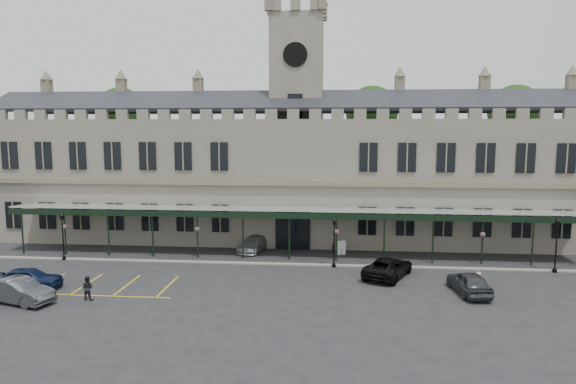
# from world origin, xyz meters

# --- Properties ---
(ground) EXTENTS (140.00, 140.00, 0.00)m
(ground) POSITION_xyz_m (0.00, 0.00, 0.00)
(ground) COLOR black
(station_building) EXTENTS (60.00, 10.36, 17.30)m
(station_building) POSITION_xyz_m (0.00, 15.91, 6.47)
(station_building) COLOR #696357
(station_building) RESTS_ON ground
(clock_tower) EXTENTS (5.60, 5.60, 24.80)m
(clock_tower) POSITION_xyz_m (0.00, 16.00, 13.11)
(clock_tower) COLOR #696357
(clock_tower) RESTS_ON ground
(canopy) EXTENTS (50.00, 4.10, 4.30)m
(canopy) POSITION_xyz_m (0.00, 7.46, 2.40)
(canopy) COLOR #8C9E93
(canopy) RESTS_ON ground
(kerb) EXTENTS (60.00, 0.40, 0.12)m
(kerb) POSITION_xyz_m (0.00, 5.50, 0.06)
(kerb) COLOR gray
(kerb) RESTS_ON ground
(parking_markings) EXTENTS (16.00, 6.00, 0.01)m
(parking_markings) POSITION_xyz_m (-14.00, -1.50, 0.00)
(parking_markings) COLOR gold
(parking_markings) RESTS_ON ground
(tree_behind_left) EXTENTS (6.00, 6.00, 16.00)m
(tree_behind_left) POSITION_xyz_m (-22.00, 25.00, 12.81)
(tree_behind_left) COLOR #332314
(tree_behind_left) RESTS_ON ground
(tree_behind_mid) EXTENTS (6.00, 6.00, 16.00)m
(tree_behind_mid) POSITION_xyz_m (8.00, 25.00, 12.81)
(tree_behind_mid) COLOR #332314
(tree_behind_mid) RESTS_ON ground
(tree_behind_right) EXTENTS (6.00, 6.00, 16.00)m
(tree_behind_right) POSITION_xyz_m (24.00, 25.00, 12.81)
(tree_behind_right) COLOR #332314
(tree_behind_right) RESTS_ON ground
(lamp_post_left) EXTENTS (0.39, 0.39, 4.12)m
(lamp_post_left) POSITION_xyz_m (-19.18, 5.35, 2.44)
(lamp_post_left) COLOR black
(lamp_post_left) RESTS_ON ground
(lamp_post_mid) EXTENTS (0.39, 0.39, 4.12)m
(lamp_post_mid) POSITION_xyz_m (3.81, 5.16, 2.44)
(lamp_post_mid) COLOR black
(lamp_post_mid) RESTS_ON ground
(lamp_post_right) EXTENTS (0.41, 0.41, 4.37)m
(lamp_post_right) POSITION_xyz_m (21.03, 5.22, 2.59)
(lamp_post_right) COLOR black
(lamp_post_right) RESTS_ON ground
(traffic_cone) EXTENTS (0.48, 0.48, 0.76)m
(traffic_cone) POSITION_xyz_m (14.59, 2.74, 0.37)
(traffic_cone) COLOR #FB6307
(traffic_cone) RESTS_ON ground
(sign_board) EXTENTS (0.72, 0.28, 1.27)m
(sign_board) POSITION_xyz_m (4.49, 9.31, 0.62)
(sign_board) COLOR black
(sign_board) RESTS_ON ground
(bollard_left) EXTENTS (0.16, 0.16, 0.90)m
(bollard_left) POSITION_xyz_m (-3.42, 9.72, 0.45)
(bollard_left) COLOR black
(bollard_left) RESTS_ON ground
(bollard_right) EXTENTS (0.15, 0.15, 0.83)m
(bollard_right) POSITION_xyz_m (3.75, 10.07, 0.41)
(bollard_right) COLOR black
(bollard_right) RESTS_ON ground
(car_left_a) EXTENTS (4.69, 2.37, 1.53)m
(car_left_a) POSITION_xyz_m (-17.51, -2.42, 0.77)
(car_left_a) COLOR #0D1A3B
(car_left_a) RESTS_ON ground
(car_left_b) EXTENTS (5.17, 3.02, 1.61)m
(car_left_b) POSITION_xyz_m (-16.48, -5.19, 0.81)
(car_left_b) COLOR #313338
(car_left_b) RESTS_ON ground
(car_taxi) EXTENTS (2.78, 4.90, 1.34)m
(car_taxi) POSITION_xyz_m (-3.52, 10.00, 0.67)
(car_taxi) COLOR #94979C
(car_taxi) RESTS_ON ground
(car_van) EXTENTS (4.59, 6.01, 1.52)m
(car_van) POSITION_xyz_m (7.90, 2.82, 0.76)
(car_van) COLOR black
(car_van) RESTS_ON ground
(car_right_a) EXTENTS (2.44, 4.78, 1.56)m
(car_right_a) POSITION_xyz_m (13.00, -0.69, 0.78)
(car_right_a) COLOR #313338
(car_right_a) RESTS_ON ground
(person_b) EXTENTS (0.80, 0.63, 1.62)m
(person_b) POSITION_xyz_m (-12.30, -4.28, 0.81)
(person_b) COLOR black
(person_b) RESTS_ON ground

